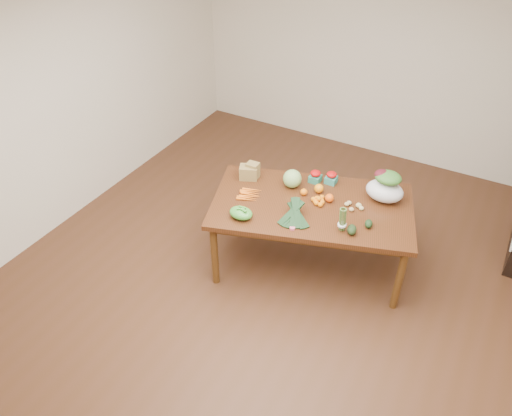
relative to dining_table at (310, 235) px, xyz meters
The scene contains 23 objects.
floor 0.66m from the dining_table, 111.27° to the right, with size 6.00×6.00×0.00m, color #4E2D1B.
room_walls 1.11m from the dining_table, 111.27° to the right, with size 5.02×6.02×2.70m.
dining_table is the anchor object (origin of this frame).
paper_bag 0.87m from the dining_table, behind, with size 0.24×0.20×0.17m, color olive, non-canonical shape.
cabbage 0.58m from the dining_table, 149.94° to the left, with size 0.18×0.18×0.18m, color #99BF6E.
strawberry_basket_a 0.57m from the dining_table, 109.87° to the left, with size 0.11×0.11×0.10m, color red, non-canonical shape.
strawberry_basket_b 0.59m from the dining_table, 87.61° to the left, with size 0.11×0.11×0.10m, color red, non-canonical shape.
orange_a 0.44m from the dining_table, 144.33° to the left, with size 0.07×0.07×0.07m, color orange.
orange_b 0.47m from the dining_table, 96.44° to the left, with size 0.09×0.09×0.09m, color #FFA80F.
orange_c 0.45m from the dining_table, 42.34° to the left, with size 0.08×0.08×0.08m, color #FC5C0F.
mandarin_cluster 0.42m from the dining_table, 42.69° to the left, with size 0.18×0.18×0.08m, color orange, non-canonical shape.
carrots 0.72m from the dining_table, 163.85° to the right, with size 0.22×0.22×0.03m, color orange, non-canonical shape.
snap_pea_bag 0.81m from the dining_table, 134.05° to the right, with size 0.22×0.17×0.10m, color green.
kale_bunch 0.56m from the dining_table, 95.93° to the right, with size 0.32×0.40×0.16m, color black, non-canonical shape.
asparagus_bundle 0.67m from the dining_table, 31.36° to the right, with size 0.08×0.08×0.25m, color olive, non-canonical shape.
potato_a 0.51m from the dining_table, 23.95° to the left, with size 0.05×0.04×0.04m, color tan.
potato_b 0.54m from the dining_table, 11.70° to the left, with size 0.05×0.04×0.04m, color tan.
potato_c 0.59m from the dining_table, 21.74° to the left, with size 0.06×0.05×0.05m, color #CFC077.
potato_d 0.52m from the dining_table, 27.45° to the left, with size 0.05×0.04×0.04m, color tan.
potato_e 0.60m from the dining_table, 17.33° to the left, with size 0.05×0.04×0.04m, color #CEBB77.
avocado_a 0.67m from the dining_table, 25.38° to the right, with size 0.08×0.12×0.08m, color black.
avocado_b 0.70m from the dining_table, ahead, with size 0.07×0.10×0.07m, color black.
salad_bag 0.85m from the dining_table, 35.18° to the left, with size 0.35×0.27×0.27m, color white, non-canonical shape.
Camera 1 is at (1.55, -3.02, 3.55)m, focal length 35.00 mm.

